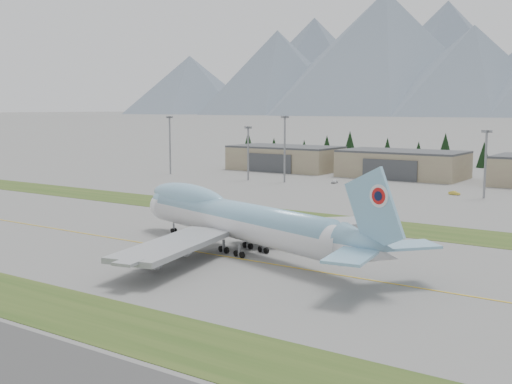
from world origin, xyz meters
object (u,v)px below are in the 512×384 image
Objects in this scene: hangar_left at (285,158)px; hangar_center at (402,164)px; service_vehicle_b at (454,195)px; service_vehicle_a at (335,183)px; boeing_747_freighter at (238,219)px.

hangar_left and hangar_center have the same top height.
hangar_left is 12.99× the size of service_vehicle_b.
service_vehicle_a reaches higher than service_vehicle_b.
service_vehicle_b is (33.44, -40.09, -5.39)m from hangar_center.
service_vehicle_a is at bearing 92.41° from service_vehicle_b.
service_vehicle_b is (46.51, -7.05, 0.00)m from service_vehicle_a.
hangar_center reaches higher than service_vehicle_b.
boeing_747_freighter reaches higher than service_vehicle_b.
boeing_747_freighter is 165.05m from hangar_left.
hangar_center is at bearing 62.36° from service_vehicle_a.
hangar_left is 1.00× the size of hangar_center.
service_vehicle_a is 1.08× the size of service_vehicle_b.
boeing_747_freighter is 105.38m from service_vehicle_b.
hangar_left is at bearing 135.69° from service_vehicle_a.
boeing_747_freighter reaches higher than hangar_left.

